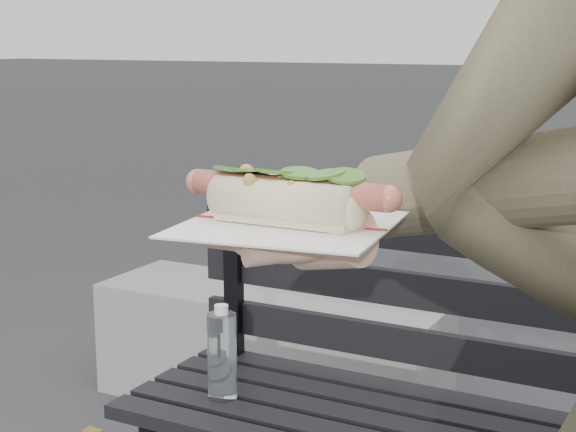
# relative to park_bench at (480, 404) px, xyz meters

# --- Properties ---
(park_bench) EXTENTS (1.50, 0.44, 0.88)m
(park_bench) POSITION_rel_park_bench_xyz_m (0.00, 0.00, 0.00)
(park_bench) COLOR black
(park_bench) RESTS_ON ground
(concrete_block) EXTENTS (1.20, 0.40, 0.40)m
(concrete_block) POSITION_rel_park_bench_xyz_m (-0.97, 0.85, -0.32)
(concrete_block) COLOR slate
(concrete_block) RESTS_ON ground
(held_hotdog) EXTENTS (0.63, 0.32, 0.20)m
(held_hotdog) POSITION_rel_park_bench_xyz_m (0.25, -0.87, 0.60)
(held_hotdog) COLOR #484630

